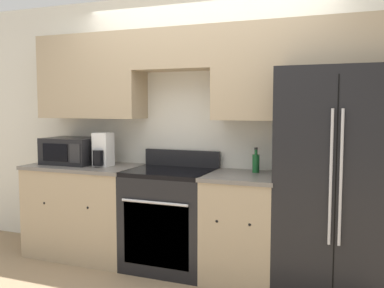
{
  "coord_description": "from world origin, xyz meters",
  "views": [
    {
      "loc": [
        1.41,
        -3.24,
        1.52
      ],
      "look_at": [
        0.0,
        0.31,
        1.17
      ],
      "focal_mm": 40.0,
      "sensor_mm": 36.0,
      "label": 1
    }
  ],
  "objects": [
    {
      "name": "ground_plane",
      "position": [
        0.0,
        0.0,
        0.0
      ],
      "size": [
        12.0,
        12.0,
        0.0
      ],
      "primitive_type": "plane",
      "color": "#937A5B"
    },
    {
      "name": "wall_back",
      "position": [
        0.01,
        0.58,
        1.51
      ],
      "size": [
        8.0,
        0.39,
        2.6
      ],
      "color": "silver",
      "rests_on": "ground_plane"
    },
    {
      "name": "lower_cabinets_left",
      "position": [
        -1.17,
        0.31,
        0.46
      ],
      "size": [
        1.14,
        0.64,
        0.92
      ],
      "color": "tan",
      "rests_on": "ground_plane"
    },
    {
      "name": "lower_cabinets_right",
      "position": [
        0.48,
        0.31,
        0.46
      ],
      "size": [
        0.63,
        0.64,
        0.92
      ],
      "color": "tan",
      "rests_on": "ground_plane"
    },
    {
      "name": "oven_range",
      "position": [
        -0.22,
        0.31,
        0.47
      ],
      "size": [
        0.78,
        0.65,
        1.08
      ],
      "color": "black",
      "rests_on": "ground_plane"
    },
    {
      "name": "refrigerator",
      "position": [
        1.25,
        0.34,
        0.91
      ],
      "size": [
        0.94,
        0.72,
        1.82
      ],
      "color": "black",
      "rests_on": "ground_plane"
    },
    {
      "name": "microwave",
      "position": [
        -1.34,
        0.35,
        1.06
      ],
      "size": [
        0.54,
        0.41,
        0.27
      ],
      "color": "black",
      "rests_on": "lower_cabinets_left"
    },
    {
      "name": "bottle",
      "position": [
        0.55,
        0.47,
        1.01
      ],
      "size": [
        0.06,
        0.06,
        0.22
      ],
      "color": "#195928",
      "rests_on": "lower_cabinets_right"
    },
    {
      "name": "electric_kettle",
      "position": [
        -0.95,
        0.31,
        1.08
      ],
      "size": [
        0.16,
        0.22,
        0.33
      ],
      "color": "white",
      "rests_on": "lower_cabinets_left"
    }
  ]
}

